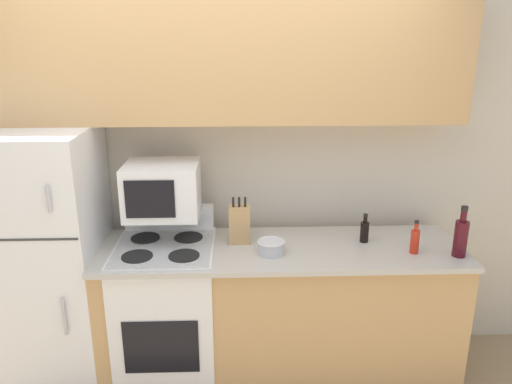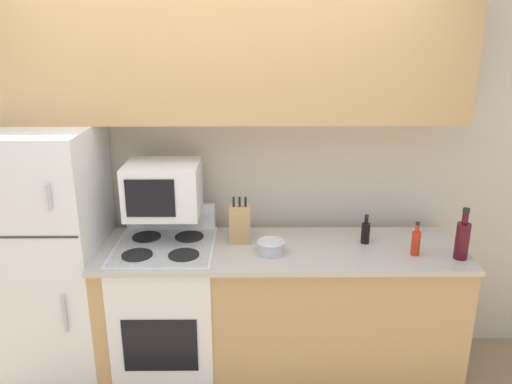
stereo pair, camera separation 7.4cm
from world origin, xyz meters
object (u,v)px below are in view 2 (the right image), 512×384
object	(u,v)px
knife_block	(240,224)
bottle_soy_sauce	(366,232)
microwave	(163,189)
bowl	(271,247)
bottle_wine_red	(462,239)
bottle_hot_sauce	(416,242)
refrigerator	(44,260)
stove	(169,311)

from	to	relation	value
knife_block	bottle_soy_sauce	bearing A→B (deg)	-1.39
microwave	knife_block	bearing A→B (deg)	-4.37
bowl	bottle_wine_red	bearing A→B (deg)	-3.84
microwave	bottle_wine_red	bearing A→B (deg)	-9.08
microwave	bottle_hot_sauce	size ratio (longest dim) A/B	2.16
knife_block	bottle_wine_red	distance (m)	1.27
refrigerator	bowl	xyz separation A→B (m)	(1.37, -0.14, 0.14)
refrigerator	bottle_soy_sauce	xyz separation A→B (m)	(1.95, 0.01, 0.17)
knife_block	bowl	world-z (taller)	knife_block
refrigerator	bowl	size ratio (longest dim) A/B	9.95
knife_block	bottle_soy_sauce	xyz separation A→B (m)	(0.76, -0.02, -0.05)
bottle_wine_red	stove	bearing A→B (deg)	174.49
refrigerator	bottle_wine_red	size ratio (longest dim) A/B	5.40
bowl	bottle_wine_red	world-z (taller)	bottle_wine_red
stove	knife_block	size ratio (longest dim) A/B	3.71
stove	bowl	size ratio (longest dim) A/B	6.64
knife_block	refrigerator	bearing A→B (deg)	-178.79
bottle_hot_sauce	bottle_wine_red	size ratio (longest dim) A/B	0.67
bottle_wine_red	refrigerator	bearing A→B (deg)	175.03
knife_block	bottle_hot_sauce	distance (m)	1.03
stove	microwave	size ratio (longest dim) A/B	2.50
microwave	bottle_soy_sauce	size ratio (longest dim) A/B	2.40
stove	bottle_soy_sauce	world-z (taller)	bottle_soy_sauce
knife_block	bottle_soy_sauce	world-z (taller)	knife_block
refrigerator	bottle_soy_sauce	bearing A→B (deg)	0.20
bottle_hot_sauce	bottle_wine_red	distance (m)	0.25
stove	bowl	xyz separation A→B (m)	(0.63, -0.09, 0.48)
microwave	bottle_soy_sauce	distance (m)	1.24
bowl	bottle_hot_sauce	bearing A→B (deg)	-1.57
refrigerator	knife_block	bearing A→B (deg)	1.21
knife_block	bowl	xyz separation A→B (m)	(0.18, -0.17, -0.08)
bottle_soy_sauce	refrigerator	bearing A→B (deg)	-179.80
bottle_hot_sauce	refrigerator	bearing A→B (deg)	175.75
bottle_soy_sauce	bottle_wine_red	size ratio (longest dim) A/B	0.60
bowl	bottle_soy_sauce	distance (m)	0.60
knife_block	bowl	size ratio (longest dim) A/B	1.79
microwave	knife_block	distance (m)	0.50
microwave	bottle_hot_sauce	world-z (taller)	microwave
stove	bottle_wine_red	xyz separation A→B (m)	(1.70, -0.16, 0.55)
bottle_soy_sauce	bottle_wine_red	bearing A→B (deg)	-24.04
bowl	bottle_wine_red	size ratio (longest dim) A/B	0.54
bottle_wine_red	bowl	bearing A→B (deg)	176.16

